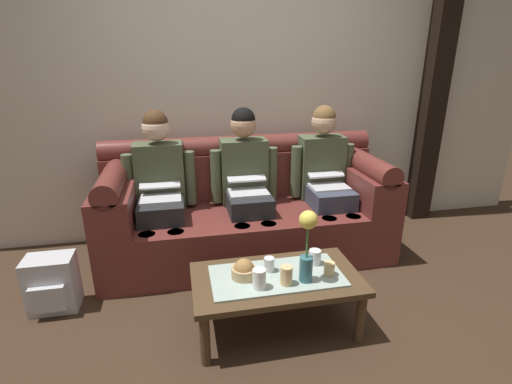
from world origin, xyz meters
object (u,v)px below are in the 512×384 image
object	(u,v)px
couch	(246,211)
snack_bowl	(244,270)
flower_vase	(307,242)
cup_far_center	(286,275)
cup_near_right	(269,264)
coffee_table	(276,283)
person_left	(160,184)
cup_near_left	(329,269)
backpack_left	(52,284)
person_middle	(246,179)
person_right	(325,174)
cup_far_right	(259,279)
cup_far_left	(315,257)

from	to	relation	value
couch	snack_bowl	world-z (taller)	couch
flower_vase	cup_far_center	distance (m)	0.23
cup_near_right	coffee_table	bearing A→B (deg)	-59.10
coffee_table	snack_bowl	size ratio (longest dim) A/B	6.71
person_left	cup_near_left	size ratio (longest dim) A/B	14.96
snack_bowl	backpack_left	xyz separation A→B (m)	(-1.21, 0.45, -0.23)
cup_near_right	person_middle	bearing A→B (deg)	88.02
person_right	backpack_left	xyz separation A→B (m)	(-2.08, -0.53, -0.47)
cup_far_right	cup_near_left	bearing A→B (deg)	6.42
coffee_table	flower_vase	distance (m)	0.35
person_right	person_middle	bearing A→B (deg)	-179.99
couch	person_left	size ratio (longest dim) A/B	1.89
coffee_table	snack_bowl	xyz separation A→B (m)	(-0.19, 0.02, 0.10)
cup_far_right	snack_bowl	bearing A→B (deg)	116.52
person_left	backpack_left	xyz separation A→B (m)	(-0.72, -0.53, -0.47)
couch	person_right	xyz separation A→B (m)	(0.68, -0.00, 0.29)
flower_vase	cup_near_right	xyz separation A→B (m)	(-0.18, 0.15, -0.21)
person_right	coffee_table	size ratio (longest dim) A/B	1.21
couch	person_right	bearing A→B (deg)	-0.33
cup_far_right	backpack_left	distance (m)	1.42
cup_far_center	cup_far_right	size ratio (longest dim) A/B	0.96
person_middle	person_right	size ratio (longest dim) A/B	1.00
person_left	snack_bowl	xyz separation A→B (m)	(0.49, -0.99, -0.25)
cup_near_left	cup_near_right	distance (m)	0.36
cup_near_left	cup_far_center	world-z (taller)	cup_far_center
couch	flower_vase	bearing A→B (deg)	-82.26
backpack_left	cup_far_center	bearing A→B (deg)	-21.95
person_middle	couch	bearing A→B (deg)	90.00
flower_vase	cup_far_left	bearing A→B (deg)	55.29
snack_bowl	cup_far_center	bearing A→B (deg)	-28.76
cup_near_left	couch	bearing A→B (deg)	106.01
person_left	cup_near_left	bearing A→B (deg)	-47.12
person_left	cup_far_right	distance (m)	1.27
couch	backpack_left	distance (m)	1.51
person_right	cup_near_left	size ratio (longest dim) A/B	14.96
cup_far_left	couch	bearing A→B (deg)	106.03
snack_bowl	cup_near_left	xyz separation A→B (m)	(0.50, -0.08, -0.00)
cup_far_center	cup_far_left	world-z (taller)	cup_far_center
person_left	cup_near_right	bearing A→B (deg)	-55.67
person_right	cup_far_right	world-z (taller)	person_right
cup_near_right	snack_bowl	bearing A→B (deg)	-167.83
person_middle	snack_bowl	world-z (taller)	person_middle
cup_far_left	coffee_table	bearing A→B (deg)	-163.28
person_right	cup_far_left	xyz separation A→B (m)	(-0.42, -0.93, -0.24)
snack_bowl	cup_far_right	world-z (taller)	cup_far_right
person_right	cup_near_left	world-z (taller)	person_right
snack_bowl	backpack_left	size ratio (longest dim) A/B	0.40
person_left	person_middle	distance (m)	0.68
person_left	cup_far_left	xyz separation A→B (m)	(0.95, -0.93, -0.24)
couch	person_left	world-z (taller)	person_left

